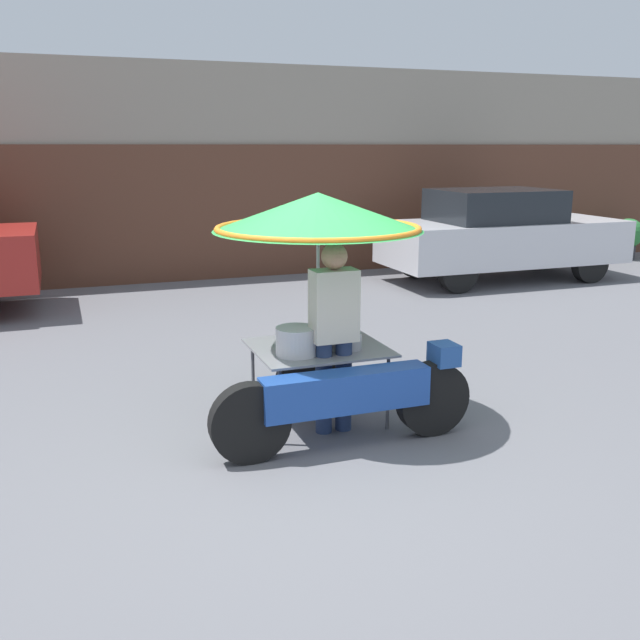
# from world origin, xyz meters

# --- Properties ---
(ground_plane) EXTENTS (36.00, 36.00, 0.00)m
(ground_plane) POSITION_xyz_m (0.00, 0.00, 0.00)
(ground_plane) COLOR slate
(shopfront_building) EXTENTS (28.00, 2.06, 3.80)m
(shopfront_building) POSITION_xyz_m (0.00, 8.84, 1.89)
(shopfront_building) COLOR gray
(shopfront_building) RESTS_ON ground
(vendor_motorcycle_cart) EXTENTS (2.21, 1.77, 2.00)m
(vendor_motorcycle_cart) POSITION_xyz_m (0.32, 0.60, 1.51)
(vendor_motorcycle_cart) COLOR black
(vendor_motorcycle_cart) RESTS_ON ground
(vendor_person) EXTENTS (0.38, 0.22, 1.62)m
(vendor_person) POSITION_xyz_m (0.36, 0.40, 0.91)
(vendor_person) COLOR navy
(vendor_person) RESTS_ON ground
(parked_car) EXTENTS (4.33, 1.76, 1.63)m
(parked_car) POSITION_xyz_m (5.71, 5.92, 0.84)
(parked_car) COLOR black
(parked_car) RESTS_ON ground
(potted_plant) EXTENTS (0.63, 0.63, 0.87)m
(potted_plant) POSITION_xyz_m (9.69, 7.06, 0.50)
(potted_plant) COLOR #2D2D33
(potted_plant) RESTS_ON ground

